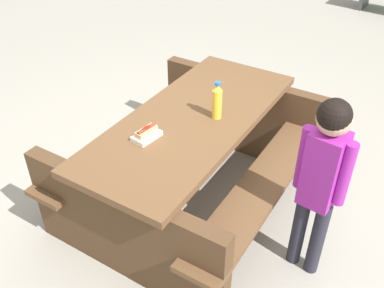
% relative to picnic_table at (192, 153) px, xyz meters
% --- Properties ---
extents(ground_plane, '(30.00, 30.00, 0.00)m').
position_rel_picnic_table_xyz_m(ground_plane, '(0.00, 0.00, -0.44)').
color(ground_plane, gray).
rests_on(ground_plane, ground).
extents(picnic_table, '(1.89, 1.52, 0.75)m').
position_rel_picnic_table_xyz_m(picnic_table, '(0.00, 0.00, 0.00)').
color(picnic_table, brown).
rests_on(picnic_table, ground).
extents(soda_bottle, '(0.06, 0.06, 0.26)m').
position_rel_picnic_table_xyz_m(soda_bottle, '(-0.07, 0.15, 0.43)').
color(soda_bottle, yellow).
rests_on(soda_bottle, picnic_table).
extents(hotdog_tray, '(0.20, 0.14, 0.08)m').
position_rel_picnic_table_xyz_m(hotdog_tray, '(0.35, -0.13, 0.34)').
color(hotdog_tray, white).
rests_on(hotdog_tray, picnic_table).
extents(child_in_coat, '(0.21, 0.30, 1.24)m').
position_rel_picnic_table_xyz_m(child_in_coat, '(0.21, 0.92, 0.35)').
color(child_in_coat, '#262633').
rests_on(child_in_coat, ground).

